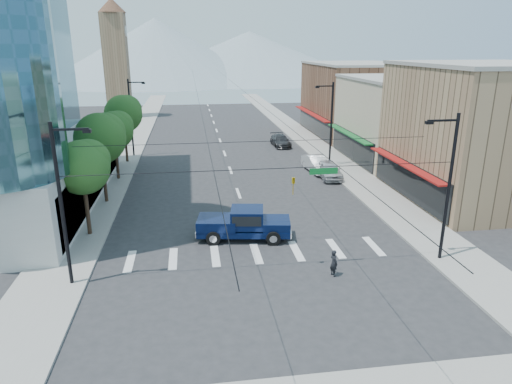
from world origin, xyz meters
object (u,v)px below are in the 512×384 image
(parked_car_near, at_px, (329,170))
(parked_car_mid, at_px, (317,164))
(pedestrian, at_px, (334,263))
(parked_car_far, at_px, (281,141))
(pickup_truck, at_px, (243,223))

(parked_car_near, bearing_deg, parked_car_mid, 103.74)
(parked_car_near, height_order, parked_car_mid, parked_car_near)
(pedestrian, relative_size, parked_car_mid, 0.32)
(parked_car_mid, relative_size, parked_car_far, 0.99)
(parked_car_mid, distance_m, parked_car_far, 13.04)
(parked_car_near, xyz_separation_m, parked_car_far, (-1.80, 15.56, -0.11))
(pickup_truck, relative_size, parked_car_near, 1.34)
(pedestrian, xyz_separation_m, parked_car_far, (3.86, 35.19, -0.06))
(parked_car_near, bearing_deg, parked_car_far, 98.48)
(parked_car_far, bearing_deg, parked_car_near, -85.25)
(parked_car_near, bearing_deg, pickup_truck, -124.71)
(parked_car_near, distance_m, parked_car_far, 15.67)
(pedestrian, distance_m, parked_car_mid, 22.80)
(pickup_truck, distance_m, parked_car_mid, 18.83)
(pickup_truck, bearing_deg, parked_car_mid, 68.12)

